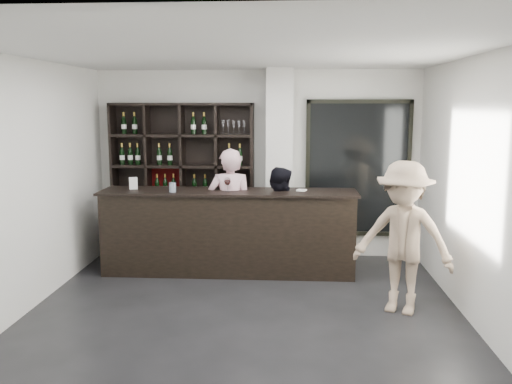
# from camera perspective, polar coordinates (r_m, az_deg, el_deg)

# --- Properties ---
(floor) EXTENTS (5.00, 5.50, 0.01)m
(floor) POSITION_cam_1_polar(r_m,az_deg,el_deg) (6.17, -1.43, -13.46)
(floor) COLOR black
(floor) RESTS_ON ground
(wine_shelf) EXTENTS (2.20, 0.35, 2.40)m
(wine_shelf) POSITION_cam_1_polar(r_m,az_deg,el_deg) (8.48, -7.69, 1.16)
(wine_shelf) COLOR black
(wine_shelf) RESTS_ON floor
(structural_column) EXTENTS (0.40, 0.40, 2.90)m
(structural_column) POSITION_cam_1_polar(r_m,az_deg,el_deg) (8.20, 2.49, 2.72)
(structural_column) COLOR silver
(structural_column) RESTS_ON floor
(glass_panel) EXTENTS (1.60, 0.08, 2.10)m
(glass_panel) POSITION_cam_1_polar(r_m,az_deg,el_deg) (8.48, 10.66, 2.45)
(glass_panel) COLOR black
(glass_panel) RESTS_ON floor
(tasting_counter) EXTENTS (3.59, 0.74, 1.18)m
(tasting_counter) POSITION_cam_1_polar(r_m,az_deg,el_deg) (7.68, -2.90, -4.21)
(tasting_counter) COLOR black
(tasting_counter) RESTS_ON floor
(taster_pink) EXTENTS (0.66, 0.44, 1.77)m
(taster_pink) POSITION_cam_1_polar(r_m,az_deg,el_deg) (7.71, -2.72, -1.94)
(taster_pink) COLOR #CFA1A8
(taster_pink) RESTS_ON floor
(taster_black) EXTENTS (0.89, 0.80, 1.51)m
(taster_black) POSITION_cam_1_polar(r_m,az_deg,el_deg) (7.70, 2.35, -2.95)
(taster_black) COLOR black
(taster_black) RESTS_ON floor
(customer) EXTENTS (1.30, 1.07, 1.75)m
(customer) POSITION_cam_1_polar(r_m,az_deg,el_deg) (6.38, 15.24, -4.68)
(customer) COLOR tan
(customer) RESTS_ON floor
(wine_glass) EXTENTS (0.10, 0.10, 0.22)m
(wine_glass) POSITION_cam_1_polar(r_m,az_deg,el_deg) (7.49, -3.02, 0.89)
(wine_glass) COLOR white
(wine_glass) RESTS_ON tasting_counter
(spit_cup) EXTENTS (0.13, 0.13, 0.13)m
(spit_cup) POSITION_cam_1_polar(r_m,az_deg,el_deg) (7.52, -8.78, 0.48)
(spit_cup) COLOR silver
(spit_cup) RESTS_ON tasting_counter
(napkin_stack) EXTENTS (0.15, 0.15, 0.02)m
(napkin_stack) POSITION_cam_1_polar(r_m,az_deg,el_deg) (7.57, 4.82, 0.19)
(napkin_stack) COLOR white
(napkin_stack) RESTS_ON tasting_counter
(card_stand) EXTENTS (0.13, 0.09, 0.17)m
(card_stand) POSITION_cam_1_polar(r_m,az_deg,el_deg) (7.88, -12.79, 0.90)
(card_stand) COLOR white
(card_stand) RESTS_ON tasting_counter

